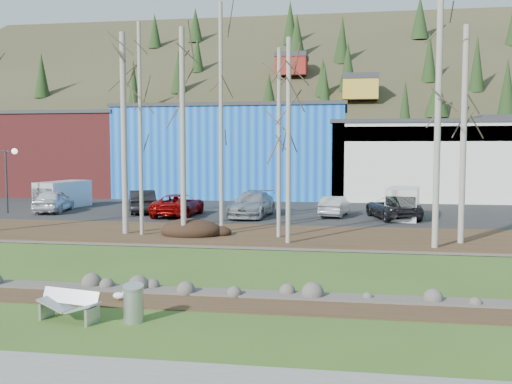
% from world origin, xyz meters
% --- Properties ---
extents(ground, '(200.00, 200.00, 0.00)m').
position_xyz_m(ground, '(0.00, 0.00, 0.00)').
color(ground, '#35511D').
rests_on(ground, ground).
extents(footpath, '(80.00, 2.00, 0.04)m').
position_xyz_m(footpath, '(0.00, -3.50, 0.02)').
color(footpath, slate).
rests_on(footpath, ground).
extents(dirt_strip, '(80.00, 1.80, 0.03)m').
position_xyz_m(dirt_strip, '(0.00, 2.10, 0.01)').
color(dirt_strip, '#382616').
rests_on(dirt_strip, ground).
extents(near_bank_rocks, '(80.00, 0.80, 0.50)m').
position_xyz_m(near_bank_rocks, '(0.00, 3.10, 0.00)').
color(near_bank_rocks, '#47423D').
rests_on(near_bank_rocks, ground).
extents(river, '(80.00, 8.00, 0.90)m').
position_xyz_m(river, '(0.00, 7.20, 0.00)').
color(river, '#132032').
rests_on(river, ground).
extents(far_bank_rocks, '(80.00, 0.80, 0.46)m').
position_xyz_m(far_bank_rocks, '(0.00, 11.30, 0.00)').
color(far_bank_rocks, '#47423D').
rests_on(far_bank_rocks, ground).
extents(far_bank, '(80.00, 7.00, 0.15)m').
position_xyz_m(far_bank, '(0.00, 14.50, 0.07)').
color(far_bank, '#382616').
rests_on(far_bank, ground).
extents(parking_lot, '(80.00, 14.00, 0.14)m').
position_xyz_m(parking_lot, '(0.00, 25.00, 0.07)').
color(parking_lot, black).
rests_on(parking_lot, ground).
extents(building_brick, '(16.32, 12.24, 7.80)m').
position_xyz_m(building_brick, '(-24.00, 39.00, 3.91)').
color(building_brick, maroon).
rests_on(building_brick, ground).
extents(building_blue, '(20.40, 12.24, 8.30)m').
position_xyz_m(building_blue, '(-6.00, 39.00, 4.16)').
color(building_blue, blue).
rests_on(building_blue, ground).
extents(building_white, '(18.36, 12.24, 6.80)m').
position_xyz_m(building_white, '(12.00, 38.98, 3.41)').
color(building_white, silver).
rests_on(building_white, ground).
extents(hillside, '(160.00, 72.00, 35.00)m').
position_xyz_m(hillside, '(0.00, 84.00, 17.50)').
color(hillside, '#312F1C').
rests_on(hillside, ground).
extents(bench_damaged, '(1.82, 0.92, 0.78)m').
position_xyz_m(bench_damaged, '(-2.93, -0.05, 0.39)').
color(bench_damaged, '#B6B8BC').
rests_on(bench_damaged, ground).
extents(litter_bin, '(0.62, 0.62, 0.89)m').
position_xyz_m(litter_bin, '(-1.22, 0.07, 0.45)').
color(litter_bin, '#B6B8BC').
rests_on(litter_bin, ground).
extents(seagull, '(0.44, 0.20, 0.31)m').
position_xyz_m(seagull, '(-2.36, 1.88, 0.17)').
color(seagull, gold).
rests_on(seagull, ground).
extents(dirt_mound, '(3.08, 2.17, 0.60)m').
position_xyz_m(dirt_mound, '(-3.47, 13.62, 0.45)').
color(dirt_mound, black).
rests_on(dirt_mound, far_bank).
extents(birch_1, '(0.19, 0.19, 10.50)m').
position_xyz_m(birch_1, '(-5.93, 13.39, 5.40)').
color(birch_1, '#A8A198').
rests_on(birch_1, far_bank).
extents(birch_2, '(0.30, 0.30, 10.08)m').
position_xyz_m(birch_2, '(-6.90, 13.66, 5.19)').
color(birch_2, '#A8A198').
rests_on(birch_2, far_bank).
extents(birch_3, '(0.20, 0.20, 11.44)m').
position_xyz_m(birch_3, '(-1.98, 14.00, 5.87)').
color(birch_3, '#A8A198').
rests_on(birch_3, far_bank).
extents(birch_4, '(0.26, 0.26, 10.05)m').
position_xyz_m(birch_4, '(-3.61, 12.89, 5.18)').
color(birch_4, '#A8A198').
rests_on(birch_4, far_bank).
extents(birch_5, '(0.20, 0.20, 9.10)m').
position_xyz_m(birch_5, '(0.95, 13.68, 4.70)').
color(birch_5, '#A8A198').
rests_on(birch_5, far_bank).
extents(birch_6, '(0.22, 0.22, 9.28)m').
position_xyz_m(birch_6, '(1.57, 12.08, 4.79)').
color(birch_6, '#A8A198').
rests_on(birch_6, far_bank).
extents(birch_7, '(0.27, 0.27, 11.37)m').
position_xyz_m(birch_7, '(8.03, 11.83, 5.83)').
color(birch_7, '#A8A198').
rests_on(birch_7, far_bank).
extents(birch_8, '(0.27, 0.27, 9.81)m').
position_xyz_m(birch_8, '(9.38, 13.24, 5.05)').
color(birch_8, '#A8A198').
rests_on(birch_8, far_bank).
extents(street_lamp, '(1.65, 0.45, 4.32)m').
position_xyz_m(street_lamp, '(-18.18, 21.05, 3.53)').
color(street_lamp, '#262628').
rests_on(street_lamp, parking_lot).
extents(car_0, '(2.59, 4.72, 1.52)m').
position_xyz_m(car_0, '(-15.43, 22.12, 0.90)').
color(car_0, silver).
rests_on(car_0, parking_lot).
extents(car_1, '(3.32, 4.91, 1.53)m').
position_xyz_m(car_1, '(-9.38, 22.74, 0.91)').
color(car_1, black).
rests_on(car_1, parking_lot).
extents(car_2, '(2.49, 5.13, 1.41)m').
position_xyz_m(car_2, '(-6.43, 21.34, 0.84)').
color(car_2, '#920908').
rests_on(car_2, parking_lot).
extents(car_3, '(2.60, 5.52, 1.56)m').
position_xyz_m(car_3, '(-1.70, 21.75, 0.92)').
color(car_3, '#A0A3A8').
rests_on(car_3, parking_lot).
extents(car_4, '(1.99, 4.09, 1.29)m').
position_xyz_m(car_4, '(3.46, 22.79, 0.79)').
color(car_4, silver).
rests_on(car_4, parking_lot).
extents(car_5, '(3.48, 5.31, 1.36)m').
position_xyz_m(car_5, '(7.00, 22.03, 0.82)').
color(car_5, '#2B2B2E').
rests_on(car_5, parking_lot).
extents(van_white, '(2.47, 4.57, 1.90)m').
position_xyz_m(van_white, '(7.61, 22.06, 1.09)').
color(van_white, white).
rests_on(van_white, parking_lot).
extents(van_grey, '(2.60, 4.64, 1.92)m').
position_xyz_m(van_grey, '(-16.26, 24.79, 1.10)').
color(van_grey, silver).
rests_on(van_grey, parking_lot).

